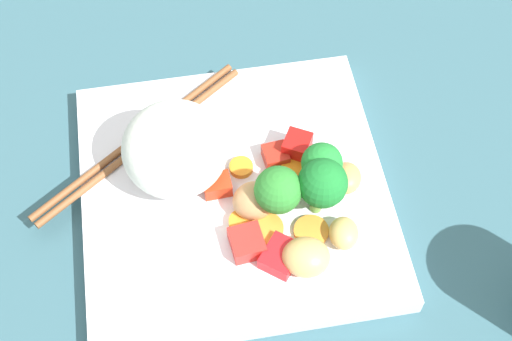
# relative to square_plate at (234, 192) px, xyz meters

# --- Properties ---
(ground_plane) EXTENTS (1.10, 1.10, 0.02)m
(ground_plane) POSITION_rel_square_plate_xyz_m (0.00, 0.00, -0.02)
(ground_plane) COLOR #345C67
(square_plate) EXTENTS (0.27, 0.27, 0.02)m
(square_plate) POSITION_rel_square_plate_xyz_m (0.00, 0.00, 0.00)
(square_plate) COLOR white
(square_plate) RESTS_ON ground_plane
(rice_mound) EXTENTS (0.12, 0.12, 0.07)m
(rice_mound) POSITION_rel_square_plate_xyz_m (-0.02, -0.05, 0.05)
(rice_mound) COLOR white
(rice_mound) RESTS_ON square_plate
(broccoli_floret_0) EXTENTS (0.04, 0.04, 0.05)m
(broccoli_floret_0) POSITION_rel_square_plate_xyz_m (0.03, 0.03, 0.04)
(broccoli_floret_0) COLOR #7AB94F
(broccoli_floret_0) RESTS_ON square_plate
(broccoli_floret_1) EXTENTS (0.04, 0.04, 0.06)m
(broccoli_floret_1) POSITION_rel_square_plate_xyz_m (0.03, 0.07, 0.04)
(broccoli_floret_1) COLOR #73AD4F
(broccoli_floret_1) RESTS_ON square_plate
(broccoli_floret_2) EXTENTS (0.04, 0.04, 0.05)m
(broccoli_floret_2) POSITION_rel_square_plate_xyz_m (0.01, 0.07, 0.04)
(broccoli_floret_2) COLOR #64A852
(broccoli_floret_2) RESTS_ON square_plate
(carrot_slice_0) EXTENTS (0.03, 0.03, 0.01)m
(carrot_slice_0) POSITION_rel_square_plate_xyz_m (0.04, -0.00, 0.01)
(carrot_slice_0) COLOR orange
(carrot_slice_0) RESTS_ON square_plate
(carrot_slice_1) EXTENTS (0.04, 0.04, 0.01)m
(carrot_slice_1) POSITION_rel_square_plate_xyz_m (-0.00, 0.06, 0.01)
(carrot_slice_1) COLOR orange
(carrot_slice_1) RESTS_ON square_plate
(carrot_slice_2) EXTENTS (0.04, 0.04, 0.01)m
(carrot_slice_2) POSITION_rel_square_plate_xyz_m (0.05, 0.02, 0.01)
(carrot_slice_2) COLOR orange
(carrot_slice_2) RESTS_ON square_plate
(carrot_slice_3) EXTENTS (0.04, 0.04, 0.00)m
(carrot_slice_3) POSITION_rel_square_plate_xyz_m (0.06, 0.06, 0.01)
(carrot_slice_3) COLOR orange
(carrot_slice_3) RESTS_ON square_plate
(carrot_slice_4) EXTENTS (0.03, 0.03, 0.01)m
(carrot_slice_4) POSITION_rel_square_plate_xyz_m (-0.02, 0.01, 0.01)
(carrot_slice_4) COLOR orange
(carrot_slice_4) RESTS_ON square_plate
(carrot_slice_5) EXTENTS (0.04, 0.04, 0.00)m
(carrot_slice_5) POSITION_rel_square_plate_xyz_m (0.01, 0.03, 0.01)
(carrot_slice_5) COLOR orange
(carrot_slice_5) RESTS_ON square_plate
(pepper_chunk_0) EXTENTS (0.02, 0.02, 0.01)m
(pepper_chunk_0) POSITION_rel_square_plate_xyz_m (-0.02, 0.04, 0.02)
(pepper_chunk_0) COLOR red
(pepper_chunk_0) RESTS_ON square_plate
(pepper_chunk_1) EXTENTS (0.04, 0.04, 0.01)m
(pepper_chunk_1) POSITION_rel_square_plate_xyz_m (0.08, 0.02, 0.02)
(pepper_chunk_1) COLOR red
(pepper_chunk_1) RESTS_ON square_plate
(pepper_chunk_2) EXTENTS (0.02, 0.02, 0.01)m
(pepper_chunk_2) POSITION_rel_square_plate_xyz_m (0.00, -0.01, 0.02)
(pepper_chunk_2) COLOR red
(pepper_chunk_2) RESTS_ON square_plate
(pepper_chunk_3) EXTENTS (0.03, 0.03, 0.02)m
(pepper_chunk_3) POSITION_rel_square_plate_xyz_m (-0.02, 0.06, 0.02)
(pepper_chunk_3) COLOR red
(pepper_chunk_3) RESTS_ON square_plate
(pepper_chunk_4) EXTENTS (0.03, 0.03, 0.02)m
(pepper_chunk_4) POSITION_rel_square_plate_xyz_m (0.06, -0.00, 0.02)
(pepper_chunk_4) COLOR red
(pepper_chunk_4) RESTS_ON square_plate
(chicken_piece_0) EXTENTS (0.04, 0.04, 0.02)m
(chicken_piece_0) POSITION_rel_square_plate_xyz_m (0.02, 0.10, 0.02)
(chicken_piece_0) COLOR tan
(chicken_piece_0) RESTS_ON square_plate
(chicken_piece_1) EXTENTS (0.03, 0.03, 0.02)m
(chicken_piece_1) POSITION_rel_square_plate_xyz_m (0.07, 0.08, 0.02)
(chicken_piece_1) COLOR tan
(chicken_piece_1) RESTS_ON square_plate
(chicken_piece_2) EXTENTS (0.04, 0.04, 0.03)m
(chicken_piece_2) POSITION_rel_square_plate_xyz_m (0.03, 0.01, 0.02)
(chicken_piece_2) COLOR tan
(chicken_piece_2) RESTS_ON square_plate
(chicken_piece_3) EXTENTS (0.04, 0.05, 0.03)m
(chicken_piece_3) POSITION_rel_square_plate_xyz_m (0.08, 0.04, 0.02)
(chicken_piece_3) COLOR tan
(chicken_piece_3) RESTS_ON square_plate
(chopstick_pair) EXTENTS (0.15, 0.20, 0.01)m
(chopstick_pair) POSITION_rel_square_plate_xyz_m (-0.06, -0.08, 0.01)
(chopstick_pair) COLOR brown
(chopstick_pair) RESTS_ON square_plate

